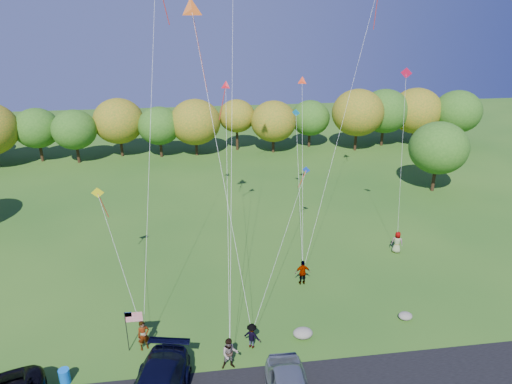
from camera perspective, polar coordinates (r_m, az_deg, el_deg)
ground at (r=27.25m, az=-4.33°, el=-19.96°), size 140.00×140.00×0.00m
treeline at (r=58.41m, az=-8.18°, el=8.38°), size 76.33×28.09×7.84m
flyer_a at (r=27.89m, az=-13.88°, el=-17.00°), size 0.81×0.68×1.87m
flyer_b at (r=26.05m, az=-3.29°, el=-19.53°), size 0.92×0.72×1.88m
flyer_c at (r=27.35m, az=-0.52°, el=-17.53°), size 1.17×1.03×1.57m
flyer_d at (r=32.68m, az=5.86°, el=-9.99°), size 1.09×0.46×1.85m
flyer_e at (r=38.10m, az=17.22°, el=-6.02°), size 1.04×0.90×1.80m
trash_barrel at (r=27.45m, az=-22.81°, el=-20.47°), size 0.56×0.56×0.84m
flag_assembly at (r=27.30m, az=-15.37°, el=-15.34°), size 0.98×0.63×2.64m
boulder_near at (r=28.44m, az=5.88°, el=-17.14°), size 1.18×0.93×0.59m
boulder_far at (r=31.13m, az=18.17°, el=-14.51°), size 0.88×0.73×0.46m
kites_aloft at (r=33.70m, az=0.09°, el=21.70°), size 21.87×9.78×19.03m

